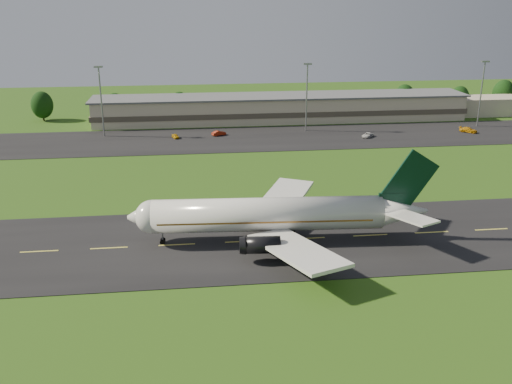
{
  "coord_description": "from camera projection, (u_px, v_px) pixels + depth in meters",
  "views": [
    {
      "loc": [
        -30.2,
        -87.11,
        39.13
      ],
      "look_at": [
        -18.84,
        8.0,
        6.0
      ],
      "focal_mm": 40.0,
      "sensor_mm": 36.0,
      "label": 1
    }
  ],
  "objects": [
    {
      "name": "light_mast_west",
      "position": [
        101.0,
        93.0,
        162.66
      ],
      "size": [
        2.4,
        1.2,
        20.35
      ],
      "color": "gray",
      "rests_on": "ground"
    },
    {
      "name": "apron",
      "position": [
        294.0,
        137.0,
        165.47
      ],
      "size": [
        260.0,
        30.0,
        0.1
      ],
      "primitive_type": "cube",
      "color": "black",
      "rests_on": "ground"
    },
    {
      "name": "service_vehicle_d",
      "position": [
        468.0,
        130.0,
        171.09
      ],
      "size": [
        5.27,
        5.09,
        1.51
      ],
      "primitive_type": "imported",
      "rotation": [
        0.0,
        0.0,
        0.83
      ],
      "color": "#C6860B",
      "rests_on": "apron"
    },
    {
      "name": "taxiway",
      "position": [
        370.0,
        236.0,
        97.9
      ],
      "size": [
        220.0,
        30.0,
        0.1
      ],
      "primitive_type": "cube",
      "color": "black",
      "rests_on": "ground"
    },
    {
      "name": "terminal",
      "position": [
        300.0,
        108.0,
        187.59
      ],
      "size": [
        145.0,
        16.0,
        8.4
      ],
      "color": "tan",
      "rests_on": "ground"
    },
    {
      "name": "airliner",
      "position": [
        273.0,
        215.0,
        94.44
      ],
      "size": [
        51.3,
        42.11,
        15.57
      ],
      "rotation": [
        0.0,
        0.0,
        -0.06
      ],
      "color": "silver",
      "rests_on": "ground"
    },
    {
      "name": "light_mast_east",
      "position": [
        482.0,
        86.0,
        175.55
      ],
      "size": [
        2.4,
        1.2,
        20.35
      ],
      "color": "gray",
      "rests_on": "ground"
    },
    {
      "name": "service_vehicle_a",
      "position": [
        175.0,
        136.0,
        164.22
      ],
      "size": [
        2.52,
        3.78,
        1.2
      ],
      "primitive_type": "imported",
      "rotation": [
        0.0,
        0.0,
        0.35
      ],
      "color": "#CD960C",
      "rests_on": "apron"
    },
    {
      "name": "service_vehicle_b",
      "position": [
        219.0,
        133.0,
        167.3
      ],
      "size": [
        4.46,
        3.15,
        1.4
      ],
      "primitive_type": "imported",
      "rotation": [
        0.0,
        0.0,
        2.02
      ],
      "color": "maroon",
      "rests_on": "apron"
    },
    {
      "name": "tree_line",
      "position": [
        372.0,
        98.0,
        199.03
      ],
      "size": [
        201.79,
        9.69,
        10.44
      ],
      "color": "black",
      "rests_on": "ground"
    },
    {
      "name": "ground",
      "position": [
        370.0,
        236.0,
        97.92
      ],
      "size": [
        360.0,
        360.0,
        0.0
      ],
      "primitive_type": "plane",
      "color": "#1F4310",
      "rests_on": "ground"
    },
    {
      "name": "service_vehicle_c",
      "position": [
        368.0,
        135.0,
        165.38
      ],
      "size": [
        4.56,
        4.78,
        1.26
      ],
      "primitive_type": "imported",
      "rotation": [
        0.0,
        0.0,
        -0.72
      ],
      "color": "silver",
      "rests_on": "apron"
    },
    {
      "name": "light_mast_centre",
      "position": [
        307.0,
        89.0,
        169.39
      ],
      "size": [
        2.4,
        1.2,
        20.35
      ],
      "color": "gray",
      "rests_on": "ground"
    }
  ]
}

